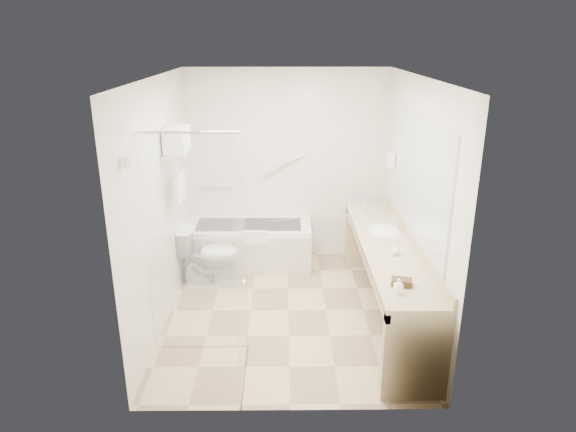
{
  "coord_description": "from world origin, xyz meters",
  "views": [
    {
      "loc": [
        -0.05,
        -5.0,
        2.87
      ],
      "look_at": [
        0.0,
        0.3,
        1.0
      ],
      "focal_mm": 32.0,
      "sensor_mm": 36.0,
      "label": 1
    }
  ],
  "objects_px": {
    "bathtub": "(249,244)",
    "amenity_basket": "(402,282)",
    "vanity_counter": "(387,263)",
    "toilet": "(209,255)",
    "water_bottle_left": "(367,213)"
  },
  "relations": [
    {
      "from": "vanity_counter",
      "to": "water_bottle_left",
      "type": "relative_size",
      "value": 15.34
    },
    {
      "from": "toilet",
      "to": "bathtub",
      "type": "bearing_deg",
      "value": -43.8
    },
    {
      "from": "water_bottle_left",
      "to": "amenity_basket",
      "type": "bearing_deg",
      "value": -88.66
    },
    {
      "from": "bathtub",
      "to": "vanity_counter",
      "type": "xyz_separation_m",
      "value": [
        1.52,
        -1.39,
        0.36
      ]
    },
    {
      "from": "water_bottle_left",
      "to": "toilet",
      "type": "bearing_deg",
      "value": 177.22
    },
    {
      "from": "vanity_counter",
      "to": "amenity_basket",
      "type": "height_order",
      "value": "vanity_counter"
    },
    {
      "from": "amenity_basket",
      "to": "toilet",
      "type": "bearing_deg",
      "value": 137.29
    },
    {
      "from": "bathtub",
      "to": "amenity_basket",
      "type": "distance_m",
      "value": 2.79
    },
    {
      "from": "bathtub",
      "to": "toilet",
      "type": "xyz_separation_m",
      "value": [
        -0.45,
        -0.54,
        0.09
      ]
    },
    {
      "from": "water_bottle_left",
      "to": "vanity_counter",
      "type": "bearing_deg",
      "value": -82.32
    },
    {
      "from": "vanity_counter",
      "to": "amenity_basket",
      "type": "xyz_separation_m",
      "value": [
        -0.06,
        -0.91,
        0.24
      ]
    },
    {
      "from": "vanity_counter",
      "to": "toilet",
      "type": "bearing_deg",
      "value": 156.71
    },
    {
      "from": "bathtub",
      "to": "amenity_basket",
      "type": "bearing_deg",
      "value": -57.62
    },
    {
      "from": "bathtub",
      "to": "amenity_basket",
      "type": "xyz_separation_m",
      "value": [
        1.46,
        -2.3,
        0.6
      ]
    },
    {
      "from": "vanity_counter",
      "to": "amenity_basket",
      "type": "bearing_deg",
      "value": -93.96
    }
  ]
}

